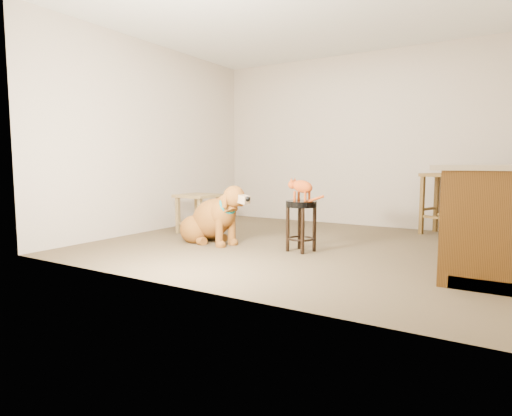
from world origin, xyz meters
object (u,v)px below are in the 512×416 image
Objects in this scene: padded_stool at (301,216)px; wood_stool at (442,203)px; side_table at (198,207)px; golden_retriever at (213,220)px; tabby_kitten at (301,187)px.

wood_stool is at bearing 60.39° from padded_stool.
side_table is (-2.88, -1.56, -0.08)m from wood_stool.
tabby_kitten is (1.09, 0.12, 0.42)m from golden_retriever.
tabby_kitten is at bearing -119.86° from wood_stool.
padded_stool is 2.28m from wood_stool.
golden_retriever is 1.18m from tabby_kitten.
wood_stool reaches higher than padded_stool.
wood_stool reaches higher than tabby_kitten.
padded_stool is at bearing -13.37° from side_table.
golden_retriever is at bearing -39.47° from side_table.
tabby_kitten reaches higher than padded_stool.
tabby_kitten is at bearing 161.24° from padded_stool.
side_table is (-1.76, 0.42, -0.04)m from padded_stool.
padded_stool is at bearing 19.46° from golden_retriever.
side_table is 0.46× the size of golden_retriever.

